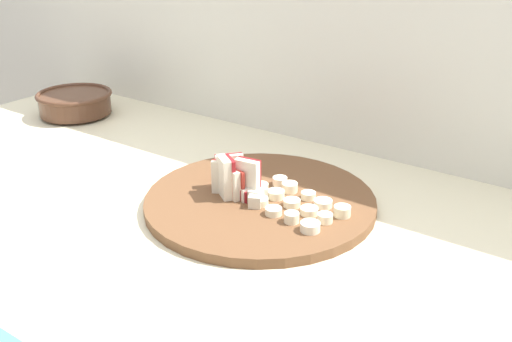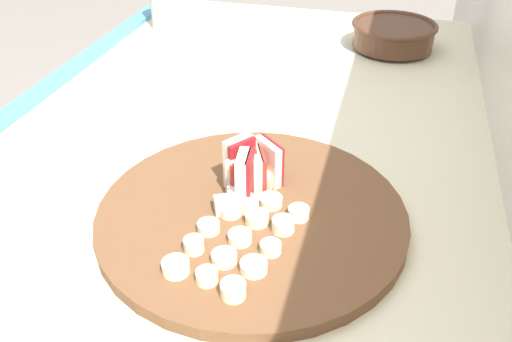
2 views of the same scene
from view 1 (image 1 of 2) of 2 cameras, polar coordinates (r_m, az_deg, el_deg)
name	(u,v)px [view 1 (image 1 of 2)]	position (r m, az deg, el deg)	size (l,w,h in m)	color
tile_backsplash	(328,220)	(1.30, 6.91, -4.70)	(2.40, 0.04, 1.42)	silver
cutting_board	(260,202)	(0.95, 0.39, -2.96)	(0.37, 0.37, 0.02)	brown
apple_wedge_fan	(233,177)	(0.95, -2.27, -0.59)	(0.09, 0.07, 0.07)	maroon
apple_dice_pile	(247,192)	(0.94, -0.83, -2.01)	(0.09, 0.06, 0.02)	beige
banana_slice_rows	(292,202)	(0.92, 3.48, -3.02)	(0.19, 0.13, 0.02)	beige
ceramic_bowl	(75,102)	(1.43, -17.03, 6.36)	(0.17, 0.17, 0.06)	#4C2D1E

